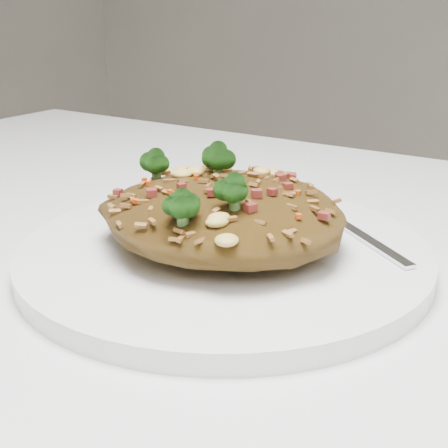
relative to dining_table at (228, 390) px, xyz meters
The scene contains 4 objects.
dining_table is the anchor object (origin of this frame).
plate 0.10m from the dining_table, 130.69° to the left, with size 0.28×0.28×0.01m, color white.
fried_rice 0.14m from the dining_table, 131.94° to the left, with size 0.17×0.16×0.07m.
fork 0.15m from the dining_table, 60.76° to the left, with size 0.14×0.11×0.00m.
Camera 1 is at (0.20, -0.32, 0.93)m, focal length 50.00 mm.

